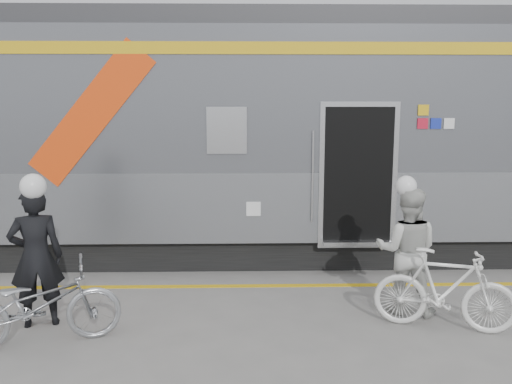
{
  "coord_description": "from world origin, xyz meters",
  "views": [
    {
      "loc": [
        -0.48,
        -5.45,
        2.72
      ],
      "look_at": [
        -0.31,
        1.6,
        1.5
      ],
      "focal_mm": 38.0,
      "sensor_mm": 36.0,
      "label": 1
    }
  ],
  "objects_px": {
    "man": "(36,257)",
    "woman": "(407,251)",
    "bicycle_left": "(38,305)",
    "bicycle_right": "(445,290)"
  },
  "relations": [
    {
      "from": "man",
      "to": "woman",
      "type": "bearing_deg",
      "value": 166.58
    },
    {
      "from": "man",
      "to": "woman",
      "type": "height_order",
      "value": "man"
    },
    {
      "from": "woman",
      "to": "bicycle_left",
      "type": "bearing_deg",
      "value": 28.67
    },
    {
      "from": "man",
      "to": "bicycle_left",
      "type": "height_order",
      "value": "man"
    },
    {
      "from": "bicycle_left",
      "to": "woman",
      "type": "relative_size",
      "value": 1.1
    },
    {
      "from": "man",
      "to": "bicycle_right",
      "type": "bearing_deg",
      "value": 159.87
    },
    {
      "from": "man",
      "to": "bicycle_right",
      "type": "height_order",
      "value": "man"
    },
    {
      "from": "woman",
      "to": "bicycle_right",
      "type": "relative_size",
      "value": 0.99
    },
    {
      "from": "man",
      "to": "bicycle_left",
      "type": "xyz_separation_m",
      "value": [
        0.2,
        -0.55,
        -0.38
      ]
    },
    {
      "from": "bicycle_left",
      "to": "bicycle_right",
      "type": "bearing_deg",
      "value": -103.5
    }
  ]
}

